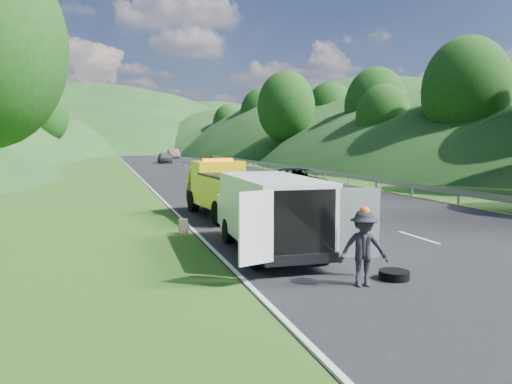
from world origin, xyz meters
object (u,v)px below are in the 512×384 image
object	(u,v)px
white_van	(270,210)
passing_suv	(298,197)
spare_tire	(394,280)
suitcase	(183,226)
worker	(363,287)
woman	(227,227)
tow_truck	(225,189)
child	(277,240)

from	to	relation	value
white_van	passing_suv	xyz separation A→B (m)	(6.07, 12.98, -1.25)
spare_tire	suitcase	bearing A→B (deg)	117.85
worker	woman	bearing A→B (deg)	110.49
worker	passing_suv	size ratio (longest dim) A/B	0.30
woman	spare_tire	bearing A→B (deg)	175.53
white_van	worker	distance (m)	4.13
tow_truck	worker	world-z (taller)	tow_truck
child	passing_suv	bearing A→B (deg)	118.80
tow_truck	woman	bearing A→B (deg)	-107.20
white_van	woman	size ratio (longest dim) A/B	4.05
child	passing_suv	size ratio (longest dim) A/B	0.18
spare_tire	tow_truck	bearing A→B (deg)	98.08
tow_truck	passing_suv	world-z (taller)	tow_truck
child	suitcase	world-z (taller)	same
woman	passing_suv	size ratio (longest dim) A/B	0.27
woman	worker	xyz separation A→B (m)	(1.08, -8.27, 0.00)
passing_suv	white_van	bearing A→B (deg)	-112.49
child	worker	size ratio (longest dim) A/B	0.60
woman	spare_tire	world-z (taller)	woman
passing_suv	woman	bearing A→B (deg)	-123.70
white_van	suitcase	xyz separation A→B (m)	(-1.95, 3.62, -0.99)
worker	passing_suv	bearing A→B (deg)	85.87
white_van	tow_truck	bearing A→B (deg)	88.82
suitcase	spare_tire	size ratio (longest dim) A/B	0.72
suitcase	woman	bearing A→B (deg)	24.79
child	worker	bearing A→B (deg)	-35.51
white_van	worker	world-z (taller)	white_van
child	woman	bearing A→B (deg)	164.18
tow_truck	spare_tire	size ratio (longest dim) A/B	8.19
white_van	spare_tire	size ratio (longest dim) A/B	8.83
child	worker	xyz separation A→B (m)	(0.06, -5.53, 0.00)
child	passing_suv	distance (m)	12.46
white_van	woman	distance (m)	4.60
child	suitcase	bearing A→B (deg)	-161.16
child	spare_tire	xyz separation A→B (m)	(1.04, -5.25, 0.00)
suitcase	white_van	bearing A→B (deg)	-61.65
passing_suv	tow_truck	bearing A→B (deg)	-130.70
tow_truck	white_van	bearing A→B (deg)	-97.35
woman	worker	size ratio (longest dim) A/B	0.91
woman	suitcase	size ratio (longest dim) A/B	3.02
tow_truck	suitcase	bearing A→B (deg)	-129.45
worker	suitcase	world-z (taller)	worker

